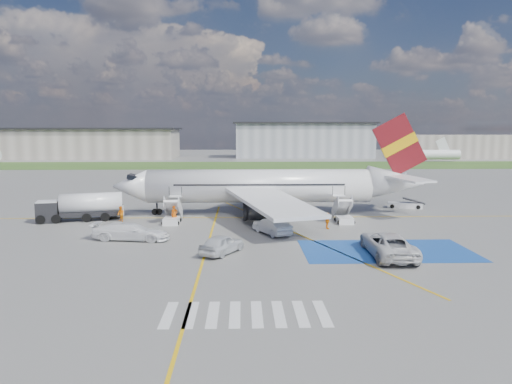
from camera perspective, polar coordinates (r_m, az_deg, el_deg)
ground at (r=45.30m, az=0.94°, el=-5.59°), size 400.00×400.00×0.00m
grass_strip at (r=139.50m, az=-0.79°, el=3.08°), size 400.00×30.00×0.01m
taxiway_line_main at (r=57.05m, az=0.41°, el=-2.92°), size 120.00×0.20×0.01m
taxiway_line_cross at (r=35.70m, az=-6.48°, el=-9.15°), size 0.20×60.00×0.01m
taxiway_line_diag at (r=57.05m, az=0.41°, el=-2.92°), size 20.71×56.45×0.01m
staging_box at (r=43.06m, az=14.69°, el=-6.50°), size 14.00×8.00×0.01m
crosswalk at (r=27.98m, az=-1.16°, el=-13.78°), size 9.00×4.00×0.01m
terminal_west at (r=182.09m, az=-18.61°, el=5.24°), size 60.00×22.00×10.00m
terminal_centre at (r=180.52m, az=5.42°, el=5.89°), size 48.00×18.00×12.00m
terminal_east at (r=188.65m, az=22.56°, el=4.82°), size 40.00×16.00×8.00m
airliner at (r=58.61m, az=1.81°, el=0.70°), size 36.81×32.95×11.92m
airstairs_fwd at (r=54.19m, az=-9.57°, el=-2.90°), size 1.90×5.20×3.60m
airstairs_aft at (r=54.77m, az=10.00°, el=-2.80°), size 1.90×5.20×3.60m
fuel_tanker at (r=58.12m, az=-19.39°, el=-1.87°), size 9.21×4.33×3.04m
gpu_cart at (r=59.13m, az=-15.81°, el=-2.19°), size 1.79×1.19×1.46m
belt_loader at (r=66.52m, az=16.69°, el=-1.48°), size 4.72×2.66×1.36m
car_silver_a at (r=40.58m, az=-3.94°, el=-5.96°), size 3.93×5.00×1.59m
car_silver_b at (r=47.88m, az=1.85°, el=-3.90°), size 3.71×5.14×1.61m
van_white_a at (r=41.33m, az=14.82°, el=-5.31°), size 3.28×6.75×2.50m
van_white_b at (r=46.78m, az=-14.16°, el=-4.09°), size 5.59×2.98×2.08m
crew_fwd at (r=53.87m, az=-9.31°, el=-2.57°), size 0.84×0.72×1.94m
crew_nose at (r=56.32m, az=-15.19°, el=-2.44°), size 1.03×1.03×1.69m
crew_aft at (r=50.86m, az=8.17°, el=-3.29°), size 0.58×1.03×1.66m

